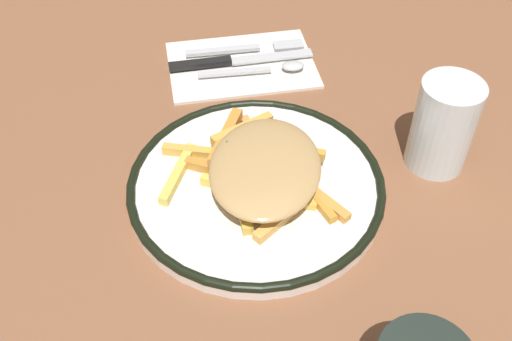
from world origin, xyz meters
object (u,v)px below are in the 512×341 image
Objects in this scene: napkin at (242,64)px; fries_heap at (260,168)px; spoon at (270,68)px; water_glass at (442,123)px; fork at (246,48)px; knife at (229,61)px; plate at (256,185)px.

fries_heap is at bearing -7.48° from napkin.
napkin is at bearing 172.52° from fries_heap.
water_glass is (0.21, 0.15, 0.05)m from spoon.
napkin is 1.82× the size of water_glass.
fries_heap is 1.85× the size of water_glass.
fork is 1.53× the size of water_glass.
fries_heap is at bearing -17.16° from spoon.
napkin is at bearing 87.68° from knife.
plate is 1.40× the size of fries_heap.
fork is 1.16× the size of spoon.
fries_heap is (0.00, 0.00, 0.03)m from plate.
fries_heap reaches higher than napkin.
fork is (-0.03, 0.01, 0.01)m from napkin.
plate is at bearing -88.78° from water_glass.
spoon is at bearing 47.92° from napkin.
fork is 0.84× the size of knife.
knife is (-0.25, 0.01, -0.03)m from fries_heap.
knife reaches higher than napkin.
water_glass is (-0.01, 0.22, 0.02)m from fries_heap.
plate is 1.68× the size of fork.
fries_heap is at bearing -3.18° from knife.
water_glass is at bearing 40.24° from knife.
water_glass is at bearing 37.64° from napkin.
spoon reaches higher than fork.
knife reaches higher than fork.
napkin is at bearing -132.08° from spoon.
knife is at bearing 176.82° from fries_heap.
spoon is (0.03, 0.03, 0.01)m from napkin.
fork is at bearing -158.88° from spoon.
napkin is 0.31m from water_glass.
fries_heap is 0.28m from fork.
plate is at bearing -123.11° from fries_heap.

